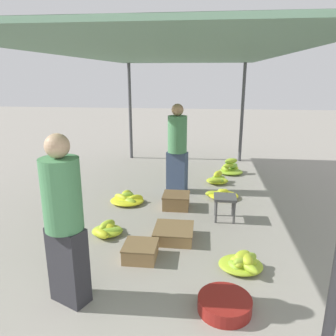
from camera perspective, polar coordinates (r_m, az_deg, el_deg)
canopy_post_back_left at (r=8.74m, az=-6.60°, el=9.63°), size 0.08×0.08×2.46m
canopy_post_back_right at (r=8.57m, az=12.79°, el=9.22°), size 0.08×0.08×2.46m
canopy_tarp at (r=5.28m, az=0.85°, el=19.17°), size 3.28×6.84×0.04m
vendor_foreground at (r=3.25m, az=-17.64°, el=-8.54°), size 0.48×0.48×1.70m
stool at (r=5.14m, az=9.90°, el=-5.63°), size 0.34×0.34×0.39m
basin_black at (r=3.44m, az=9.83°, el=-22.34°), size 0.52×0.52×0.14m
banana_pile_left_0 at (r=4.79m, az=-10.58°, el=-10.55°), size 0.47×0.53×0.17m
banana_pile_left_1 at (r=5.87m, az=-7.12°, el=-5.39°), size 0.59×0.65×0.17m
banana_pile_right_0 at (r=6.87m, az=8.64°, el=-1.95°), size 0.47×0.48×0.25m
banana_pile_right_1 at (r=7.61m, az=10.76°, el=-0.07°), size 0.55×0.57×0.36m
banana_pile_right_2 at (r=6.11m, az=9.31°, el=-4.61°), size 0.60×0.48×0.17m
banana_pile_right_3 at (r=4.04m, az=12.77°, el=-15.75°), size 0.51×0.51×0.23m
crate_near at (r=4.59m, az=1.02°, el=-11.29°), size 0.53×0.53×0.17m
crate_mid at (r=5.59m, az=1.44°, el=-5.72°), size 0.45×0.45×0.24m
crate_far at (r=4.16m, az=-4.83°, el=-14.25°), size 0.41×0.41×0.20m
shopper_walking_mid at (r=6.14m, az=1.62°, el=3.62°), size 0.44×0.44×1.68m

